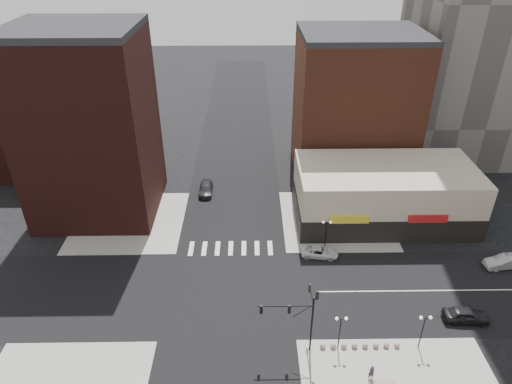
{
  "coord_description": "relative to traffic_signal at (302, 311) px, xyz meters",
  "views": [
    {
      "loc": [
        2.46,
        -38.69,
        36.37
      ],
      "look_at": [
        3.1,
        3.91,
        11.0
      ],
      "focal_mm": 32.0,
      "sensor_mm": 36.0,
      "label": 1
    }
  ],
  "objects": [
    {
      "name": "pedestrian",
      "position": [
        6.19,
        -3.67,
        -4.05
      ],
      "size": [
        0.58,
        0.38,
        1.59
      ],
      "primitive_type": "imported",
      "rotation": [
        0.0,
        0.0,
        3.13
      ],
      "color": "#2A272D",
      "rests_on": "sidewalk_se"
    },
    {
      "name": "bollard_row",
      "position": [
        5.94,
        -0.17,
        -4.56
      ],
      "size": [
        7.91,
        0.56,
        0.56
      ],
      "color": "#A07F6E",
      "rests_on": "sidewalk_se"
    },
    {
      "name": "stone_bench",
      "position": [
        7.29,
        -4.56,
        -4.61
      ],
      "size": [
        1.88,
        0.61,
        0.44
      ],
      "rotation": [
        0.0,
        0.0,
        -0.02
      ],
      "color": "#9F766D",
      "rests_on": "sidewalk_se"
    },
    {
      "name": "sidewalk_ne",
      "position": [
        7.26,
        22.33,
        -4.9
      ],
      "size": [
        15.0,
        15.0,
        0.12
      ],
      "primitive_type": "cube",
      "color": "gray",
      "rests_on": "ground"
    },
    {
      "name": "building_ne_row",
      "position": [
        13.76,
        22.83,
        -1.66
      ],
      "size": [
        24.2,
        12.2,
        8.0
      ],
      "color": "#B7A891",
      "rests_on": "ground"
    },
    {
      "name": "dark_sedan_north",
      "position": [
        -11.63,
        30.07,
        -4.24
      ],
      "size": [
        2.05,
        5.01,
        1.45
      ],
      "primitive_type": "imported",
      "rotation": [
        0.0,
        0.0,
        0.0
      ],
      "color": "black",
      "rests_on": "ground"
    },
    {
      "name": "ground",
      "position": [
        -7.24,
        7.83,
        -4.96
      ],
      "size": [
        240.0,
        240.0,
        0.0
      ],
      "primitive_type": "plane",
      "color": "black",
      "rests_on": "ground"
    },
    {
      "name": "building_ne_midrise",
      "position": [
        11.76,
        37.33,
        6.04
      ],
      "size": [
        18.0,
        15.0,
        22.0
      ],
      "primitive_type": "cube",
      "color": "brown",
      "rests_on": "ground"
    },
    {
      "name": "traffic_signal",
      "position": [
        0.0,
        0.0,
        0.0
      ],
      "size": [
        5.59,
        3.09,
        7.77
      ],
      "color": "black",
      "rests_on": "ground"
    },
    {
      "name": "road_ew",
      "position": [
        -7.24,
        7.83,
        -4.95
      ],
      "size": [
        200.0,
        14.0,
        0.02
      ],
      "primitive_type": "cube",
      "color": "black",
      "rests_on": "ground"
    },
    {
      "name": "building_nw",
      "position": [
        -26.24,
        26.33,
        7.54
      ],
      "size": [
        16.0,
        15.0,
        25.0
      ],
      "primitive_type": "cube",
      "color": "#371411",
      "rests_on": "ground"
    },
    {
      "name": "street_lamp_ne",
      "position": [
        4.76,
        15.83,
        -1.67
      ],
      "size": [
        1.22,
        0.32,
        4.16
      ],
      "color": "black",
      "rests_on": "sidewalk_ne"
    },
    {
      "name": "street_lamp_se_b",
      "position": [
        11.76,
        -0.17,
        -1.67
      ],
      "size": [
        1.22,
        0.32,
        4.16
      ],
      "color": "black",
      "rests_on": "sidewalk_se"
    },
    {
      "name": "dark_sedan_east",
      "position": [
        17.83,
        3.3,
        -4.16
      ],
      "size": [
        4.86,
        2.25,
        1.61
      ],
      "primitive_type": "imported",
      "rotation": [
        0.0,
        0.0,
        1.5
      ],
      "color": "black",
      "rests_on": "ground"
    },
    {
      "name": "sidewalk_nw",
      "position": [
        -21.74,
        22.33,
        -4.9
      ],
      "size": [
        15.0,
        15.0,
        0.12
      ],
      "primitive_type": "cube",
      "color": "gray",
      "rests_on": "ground"
    },
    {
      "name": "street_lamp_se_a",
      "position": [
        3.76,
        -0.17,
        -1.67
      ],
      "size": [
        1.22,
        0.32,
        4.16
      ],
      "color": "black",
      "rests_on": "sidewalk_se"
    },
    {
      "name": "building_nw_low",
      "position": [
        -39.24,
        41.83,
        1.04
      ],
      "size": [
        20.0,
        18.0,
        12.0
      ],
      "primitive_type": "cube",
      "color": "#371411",
      "rests_on": "ground"
    },
    {
      "name": "white_suv",
      "position": [
        3.91,
        14.33,
        -4.32
      ],
      "size": [
        4.88,
        2.74,
        1.29
      ],
      "primitive_type": "imported",
      "rotation": [
        0.0,
        0.0,
        1.44
      ],
      "color": "silver",
      "rests_on": "ground"
    },
    {
      "name": "silver_sedan",
      "position": [
        26.05,
        11.85,
        -4.18
      ],
      "size": [
        4.94,
        2.23,
        1.57
      ],
      "primitive_type": "imported",
      "rotation": [
        0.0,
        0.0,
        -1.45
      ],
      "color": "#A3A3A8",
      "rests_on": "ground"
    },
    {
      "name": "road_ns",
      "position": [
        -7.24,
        7.83,
        -4.95
      ],
      "size": [
        14.0,
        200.0,
        0.02
      ],
      "primitive_type": "cube",
      "color": "black",
      "rests_on": "ground"
    }
  ]
}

